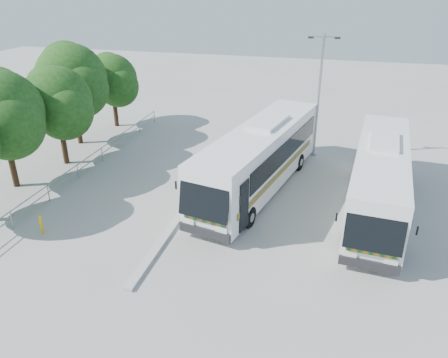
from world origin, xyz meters
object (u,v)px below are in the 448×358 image
(coach_main, at_px, (260,157))
(lamppost, at_px, (319,92))
(tree_far_b, at_px, (2,113))
(tree_far_c, at_px, (58,101))
(coach_adjacent, at_px, (379,178))
(bollard, at_px, (41,224))
(tree_far_e, at_px, (113,80))
(tree_far_d, at_px, (72,79))

(coach_main, relative_size, lamppost, 1.66)
(tree_far_b, relative_size, tree_far_c, 1.07)
(coach_adjacent, height_order, bollard, coach_adjacent)
(tree_far_e, xyz_separation_m, coach_adjacent, (20.24, -9.65, -1.98))
(coach_adjacent, bearing_deg, bollard, -151.93)
(tree_far_b, xyz_separation_m, lamppost, (16.85, 9.51, -0.03))
(tree_far_e, xyz_separation_m, bollard, (4.35, -16.35, -3.37))
(tree_far_e, bearing_deg, bollard, -75.10)
(lamppost, bearing_deg, tree_far_b, -156.04)
(tree_far_e, distance_m, coach_adjacent, 22.51)
(tree_far_c, distance_m, bollard, 9.76)
(coach_main, distance_m, bollard, 12.16)
(lamppost, bearing_deg, tree_far_e, 165.58)
(tree_far_e, relative_size, coach_adjacent, 0.47)
(coach_main, xyz_separation_m, lamppost, (2.76, 6.15, 2.50))
(tree_far_e, xyz_separation_m, coach_main, (13.70, -8.73, -1.85))
(tree_far_c, distance_m, tree_far_e, 8.22)
(tree_far_d, xyz_separation_m, coach_adjacent, (20.93, -5.15, -2.91))
(tree_far_d, distance_m, bollard, 13.58)
(tree_far_c, xyz_separation_m, tree_far_d, (-1.19, 3.70, 0.56))
(coach_main, bearing_deg, coach_adjacent, 4.20)
(bollard, bearing_deg, coach_adjacent, 22.86)
(coach_adjacent, bearing_deg, tree_far_c, -179.00)
(tree_far_c, distance_m, coach_main, 13.39)
(tree_far_d, bearing_deg, coach_main, -16.39)
(coach_main, xyz_separation_m, bollard, (-9.35, -7.62, -1.52))
(tree_far_c, height_order, coach_adjacent, tree_far_c)
(coach_adjacent, relative_size, bollard, 12.39)
(tree_far_d, xyz_separation_m, tree_far_e, (0.68, 4.50, -0.93))
(tree_far_b, distance_m, tree_far_e, 12.13)
(tree_far_c, relative_size, coach_adjacent, 0.51)
(tree_far_b, distance_m, coach_main, 14.71)
(coach_main, relative_size, bollard, 13.30)
(tree_far_c, bearing_deg, coach_adjacent, -4.21)
(bollard, bearing_deg, tree_far_b, 138.11)
(lamppost, height_order, bollard, lamppost)
(tree_far_c, height_order, bollard, tree_far_c)
(tree_far_d, bearing_deg, tree_far_e, 81.37)
(tree_far_e, distance_m, coach_main, 16.35)
(tree_far_c, height_order, coach_main, tree_far_c)
(coach_adjacent, xyz_separation_m, bollard, (-15.89, -6.70, -1.39))
(coach_adjacent, distance_m, lamppost, 8.44)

